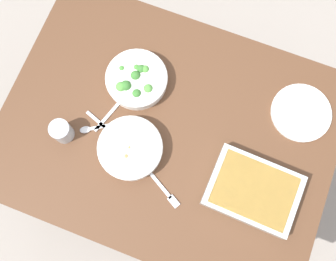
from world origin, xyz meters
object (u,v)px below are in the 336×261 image
object	(u,v)px
spoon_by_broccoli	(115,107)
baking_dish	(253,191)
fork_on_table	(164,190)
stew_bowl	(130,148)
drink_cup	(62,132)
side_plate	(301,113)
spoon_by_stew	(110,131)
broccoli_bowl	(137,80)
spoon_spare	(97,128)

from	to	relation	value
spoon_by_broccoli	baking_dish	bearing A→B (deg)	168.71
spoon_by_broccoli	fork_on_table	size ratio (longest dim) A/B	1.06
stew_bowl	drink_cup	bearing A→B (deg)	7.22
side_plate	fork_on_table	world-z (taller)	side_plate
stew_bowl	spoon_by_stew	distance (m)	0.11
stew_bowl	spoon_by_broccoli	xyz separation A→B (m)	(0.11, -0.13, -0.03)
broccoli_bowl	spoon_by_broccoli	size ratio (longest dim) A/B	1.32
baking_dish	drink_cup	size ratio (longest dim) A/B	3.62
spoon_by_stew	fork_on_table	distance (m)	0.29
drink_cup	side_plate	size ratio (longest dim) A/B	0.39
drink_cup	spoon_by_broccoli	xyz separation A→B (m)	(-0.13, -0.16, -0.03)
baking_dish	side_plate	xyz separation A→B (m)	(-0.08, -0.33, -0.03)
spoon_by_broccoli	fork_on_table	distance (m)	0.35
side_plate	spoon_by_stew	world-z (taller)	side_plate
stew_bowl	side_plate	bearing A→B (deg)	-146.43
stew_bowl	broccoli_bowl	world-z (taller)	broccoli_bowl
spoon_by_stew	baking_dish	bearing A→B (deg)	177.76
broccoli_bowl	baking_dish	distance (m)	0.57
side_plate	spoon_by_stew	xyz separation A→B (m)	(0.62, 0.31, -0.00)
stew_bowl	fork_on_table	bearing A→B (deg)	150.79
fork_on_table	spoon_by_broccoli	bearing A→B (deg)	-38.08
side_plate	spoon_by_stew	bearing A→B (deg)	26.72
side_plate	spoon_by_stew	distance (m)	0.70
stew_bowl	spoon_by_stew	xyz separation A→B (m)	(0.10, -0.04, -0.03)
stew_bowl	baking_dish	xyz separation A→B (m)	(-0.44, -0.01, 0.00)
fork_on_table	spoon_spare	bearing A→B (deg)	-21.55
stew_bowl	broccoli_bowl	xyz separation A→B (m)	(0.08, -0.25, -0.00)
drink_cup	spoon_by_stew	world-z (taller)	drink_cup
stew_bowl	drink_cup	world-z (taller)	drink_cup
broccoli_bowl	side_plate	xyz separation A→B (m)	(-0.60, -0.10, -0.02)
stew_bowl	fork_on_table	size ratio (longest dim) A/B	1.40
broccoli_bowl	fork_on_table	bearing A→B (deg)	125.20
baking_dish	spoon_by_stew	size ratio (longest dim) A/B	1.80
drink_cup	spoon_by_broccoli	bearing A→B (deg)	-129.97
drink_cup	spoon_by_broccoli	distance (m)	0.21
drink_cup	baking_dish	bearing A→B (deg)	-176.27
baking_dish	spoon_by_stew	world-z (taller)	baking_dish
broccoli_bowl	drink_cup	world-z (taller)	drink_cup
drink_cup	spoon_by_broccoli	world-z (taller)	drink_cup
broccoli_bowl	spoon_spare	size ratio (longest dim) A/B	1.44
baking_dish	fork_on_table	bearing A→B (deg)	19.87
broccoli_bowl	baking_dish	size ratio (longest dim) A/B	0.74
side_plate	fork_on_table	distance (m)	0.57
drink_cup	spoon_by_stew	bearing A→B (deg)	-155.92
broccoli_bowl	drink_cup	bearing A→B (deg)	58.48
drink_cup	spoon_spare	distance (m)	0.12
baking_dish	spoon_spare	size ratio (longest dim) A/B	1.95
spoon_spare	fork_on_table	distance (m)	0.33
baking_dish	spoon_by_broccoli	distance (m)	0.57
stew_bowl	drink_cup	size ratio (longest dim) A/B	2.69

